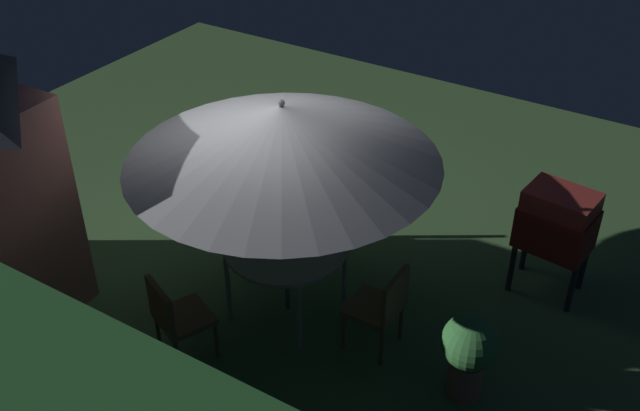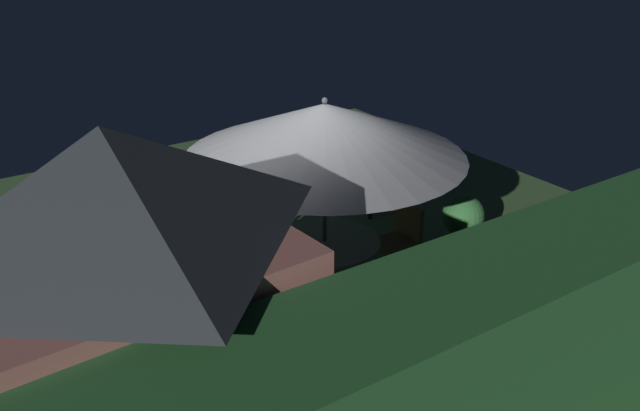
{
  "view_description": "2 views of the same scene",
  "coord_description": "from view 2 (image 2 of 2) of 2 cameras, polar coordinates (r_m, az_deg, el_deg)",
  "views": [
    {
      "loc": [
        -3.92,
        5.17,
        5.11
      ],
      "look_at": [
        -0.65,
        -0.07,
        0.99
      ],
      "focal_mm": 42.18,
      "sensor_mm": 36.0,
      "label": 1
    },
    {
      "loc": [
        3.2,
        5.87,
        4.14
      ],
      "look_at": [
        -0.51,
        0.48,
        1.23
      ],
      "focal_mm": 39.53,
      "sensor_mm": 36.0,
      "label": 2
    }
  ],
  "objects": [
    {
      "name": "ground_plane",
      "position": [
        7.86,
        -5.08,
        -7.86
      ],
      "size": [
        11.0,
        11.0,
        0.0
      ],
      "primitive_type": "plane",
      "color": "#47703D"
    },
    {
      "name": "hedge_backdrop",
      "position": [
        5.02,
        15.44,
        -14.51
      ],
      "size": [
        6.6,
        0.89,
        2.17
      ],
      "color": "#28602D",
      "rests_on": "ground"
    },
    {
      "name": "garden_shed",
      "position": [
        4.64,
        -15.25,
        -11.31
      ],
      "size": [
        2.13,
        1.9,
        2.99
      ],
      "color": "#B26B60",
      "rests_on": "ground"
    },
    {
      "name": "patio_table",
      "position": [
        7.45,
        0.35,
        -3.29
      ],
      "size": [
        1.18,
        1.18,
        0.79
      ],
      "color": "#B2ADA3",
      "rests_on": "ground"
    },
    {
      "name": "patio_umbrella",
      "position": [
        6.96,
        0.37,
        6.1
      ],
      "size": [
        2.85,
        2.85,
        2.33
      ],
      "color": "#4C4C51",
      "rests_on": "ground"
    },
    {
      "name": "bbq_grill",
      "position": [
        9.8,
        4.88,
        4.29
      ],
      "size": [
        0.75,
        0.58,
        1.2
      ],
      "color": "maroon",
      "rests_on": "ground"
    },
    {
      "name": "chair_near_shed",
      "position": [
        6.54,
        2.52,
        -9.58
      ],
      "size": [
        0.61,
        0.61,
        0.9
      ],
      "color": "olive",
      "rests_on": "ground"
    },
    {
      "name": "chair_far_side",
      "position": [
        8.13,
        6.42,
        -2.59
      ],
      "size": [
        0.47,
        0.46,
        0.9
      ],
      "color": "olive",
      "rests_on": "ground"
    },
    {
      "name": "chair_toward_hedge",
      "position": [
        7.96,
        -7.04,
        -3.22
      ],
      "size": [
        0.64,
        0.64,
        0.9
      ],
      "color": "olive",
      "rests_on": "ground"
    },
    {
      "name": "potted_plant_by_shed",
      "position": [
        8.63,
        11.48,
        -1.33
      ],
      "size": [
        0.51,
        0.51,
        0.86
      ],
      "color": "#936651",
      "rests_on": "ground"
    }
  ]
}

